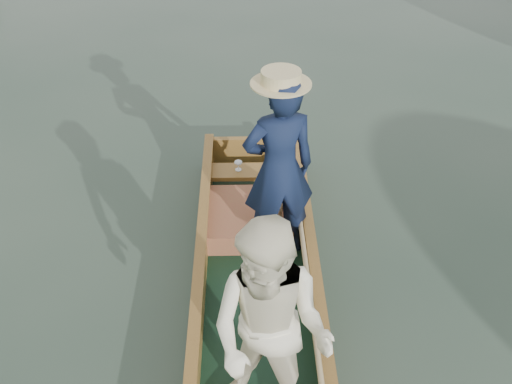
{
  "coord_description": "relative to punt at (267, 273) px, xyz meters",
  "views": [
    {
      "loc": [
        -0.09,
        -4.01,
        4.24
      ],
      "look_at": [
        0.0,
        0.6,
        0.95
      ],
      "focal_mm": 45.0,
      "sensor_mm": 36.0,
      "label": 1
    }
  ],
  "objects": [
    {
      "name": "ground",
      "position": [
        -0.07,
        0.18,
        -0.7
      ],
      "size": [
        120.0,
        120.0,
        0.0
      ],
      "primitive_type": "plane",
      "color": "#283D30",
      "rests_on": "ground"
    },
    {
      "name": "punt",
      "position": [
        0.0,
        0.0,
        0.0
      ],
      "size": [
        1.17,
        5.0,
        1.97
      ],
      "color": "black",
      "rests_on": "ground"
    }
  ]
}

